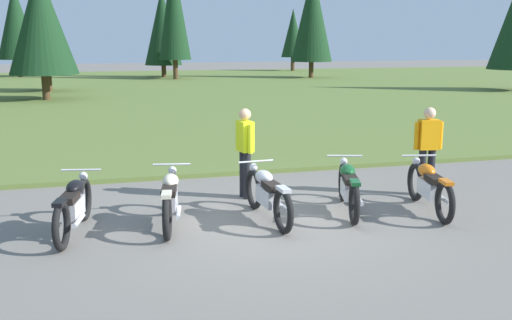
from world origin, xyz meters
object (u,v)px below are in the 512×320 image
rider_with_back_turned (428,146)px  motorcycle_cream (170,198)px  motorcycle_british_green (349,187)px  motorcycle_black (74,206)px  motorcycle_silver (267,194)px  motorcycle_orange (429,186)px  rider_in_hivis_vest (245,148)px

rider_with_back_turned → motorcycle_cream: bearing=-173.2°
motorcycle_cream → motorcycle_british_green: size_ratio=1.02×
motorcycle_black → motorcycle_cream: 1.45m
motorcycle_cream → motorcycle_silver: (1.56, -0.14, 0.00)m
motorcycle_orange → rider_in_hivis_vest: rider_in_hivis_vest is taller
rider_in_hivis_vest → rider_with_back_turned: bearing=-11.9°
rider_with_back_turned → motorcycle_orange: bearing=-118.8°
motorcycle_orange → motorcycle_black: bearing=176.5°
motorcycle_silver → rider_with_back_turned: size_ratio=1.26×
motorcycle_british_green → rider_with_back_turned: 2.05m
motorcycle_black → motorcycle_orange: same height
motorcycle_silver → motorcycle_orange: same height
motorcycle_black → motorcycle_cream: size_ratio=1.00×
motorcycle_silver → motorcycle_british_green: size_ratio=1.03×
motorcycle_british_green → motorcycle_black: bearing=179.8°
rider_in_hivis_vest → motorcycle_orange: bearing=-30.9°
motorcycle_silver → motorcycle_orange: 2.81m
motorcycle_cream → motorcycle_orange: (4.36, -0.39, 0.00)m
motorcycle_orange → rider_in_hivis_vest: bearing=149.1°
motorcycle_british_green → rider_in_hivis_vest: rider_in_hivis_vest is taller
motorcycle_black → motorcycle_british_green: bearing=-0.2°
motorcycle_silver → rider_with_back_turned: 3.45m
rider_in_hivis_vest → motorcycle_british_green: bearing=-42.4°
motorcycle_cream → motorcycle_british_green: (3.02, -0.06, 0.00)m
motorcycle_black → motorcycle_british_green: (4.47, -0.02, 0.00)m
motorcycle_black → motorcycle_silver: size_ratio=0.99×
motorcycle_cream → rider_with_back_turned: rider_with_back_turned is taller
motorcycle_cream → motorcycle_orange: same height
motorcycle_black → motorcycle_cream: bearing=1.6°
motorcycle_black → motorcycle_silver: same height
motorcycle_cream → rider_with_back_turned: bearing=6.8°
motorcycle_black → motorcycle_cream: same height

